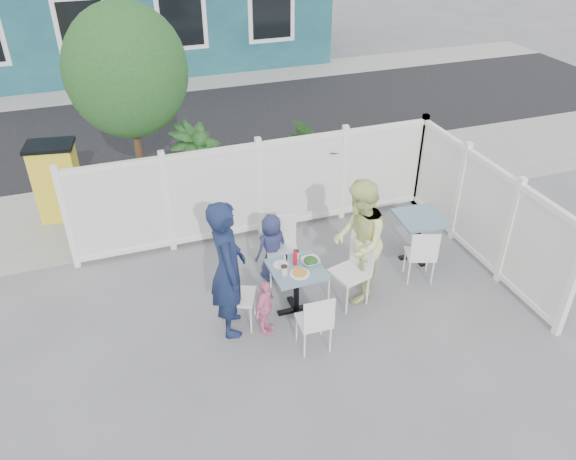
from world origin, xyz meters
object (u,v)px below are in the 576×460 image
object	(u,v)px
man	(228,269)
utility_cabinet	(58,183)
chair_near	(316,320)
boy	(272,247)
main_table	(296,278)
toddler	(265,308)
woman	(359,242)
chair_left	(233,291)
spare_table	(420,226)
chair_back	(282,244)
chair_right	(355,266)

from	to	relation	value
man	utility_cabinet	bearing A→B (deg)	36.81
chair_near	boy	bearing A→B (deg)	93.36
main_table	man	size ratio (longest dim) A/B	0.38
toddler	woman	bearing A→B (deg)	-34.98
utility_cabinet	chair_near	xyz separation A→B (m)	(2.89, -4.44, -0.15)
chair_left	utility_cabinet	bearing A→B (deg)	-125.83
man	toddler	distance (m)	0.71
man	toddler	world-z (taller)	man
spare_table	man	xyz separation A→B (m)	(-3.09, -0.60, 0.38)
spare_table	chair_near	xyz separation A→B (m)	(-2.22, -1.36, -0.06)
toddler	spare_table	bearing A→B (deg)	-30.33
spare_table	chair_left	world-z (taller)	chair_left
utility_cabinet	woman	world-z (taller)	woman
man	woman	distance (m)	1.81
chair_left	man	bearing A→B (deg)	-17.81
chair_near	toddler	size ratio (longest dim) A/B	1.09
main_table	utility_cabinet	bearing A→B (deg)	128.63
chair_left	chair_back	size ratio (longest dim) A/B	0.94
chair_back	boy	bearing A→B (deg)	1.53
utility_cabinet	woman	size ratio (longest dim) A/B	0.73
spare_table	boy	world-z (taller)	boy
chair_right	boy	world-z (taller)	boy
utility_cabinet	chair_back	size ratio (longest dim) A/B	1.34
utility_cabinet	man	world-z (taller)	man
chair_left	man	size ratio (longest dim) A/B	0.48
main_table	chair_near	bearing A→B (deg)	-92.61
spare_table	chair_near	size ratio (longest dim) A/B	0.86
chair_right	man	bearing A→B (deg)	74.48
chair_left	boy	size ratio (longest dim) A/B	0.88
chair_back	chair_near	world-z (taller)	chair_back
boy	man	bearing A→B (deg)	28.42
main_table	toddler	xyz separation A→B (m)	(-0.51, -0.25, -0.16)
woman	chair_near	bearing A→B (deg)	-23.19
chair_back	toddler	distance (m)	1.22
spare_table	utility_cabinet	bearing A→B (deg)	148.89
utility_cabinet	chair_near	size ratio (longest dim) A/B	1.52
utility_cabinet	chair_right	world-z (taller)	utility_cabinet
chair_near	toddler	distance (m)	0.72
chair_back	woman	distance (m)	1.17
main_table	chair_right	xyz separation A→B (m)	(0.82, -0.03, 0.02)
chair_left	man	xyz separation A→B (m)	(-0.06, -0.07, 0.41)
main_table	toddler	distance (m)	0.59
chair_back	spare_table	bearing A→B (deg)	-173.64
spare_table	chair_right	world-z (taller)	chair_right
utility_cabinet	toddler	distance (m)	4.60
man	chair_near	bearing A→B (deg)	-123.04
chair_back	utility_cabinet	bearing A→B (deg)	-30.88
boy	toddler	size ratio (longest dim) A/B	1.31
chair_right	main_table	bearing A→B (deg)	72.74
main_table	chair_left	xyz separation A→B (m)	(-0.85, 0.05, -0.02)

